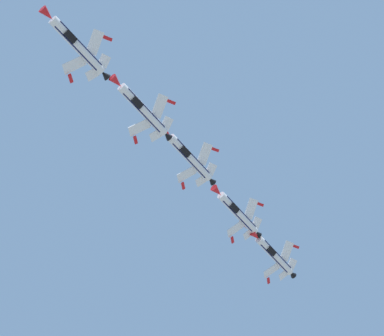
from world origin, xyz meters
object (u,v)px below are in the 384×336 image
(fighter_jet_lead, at_px, (76,45))
(fighter_jet_right_outer, at_px, (274,255))
(fighter_jet_right_wing, at_px, (189,157))
(fighter_jet_left_wing, at_px, (142,109))
(fighter_jet_left_outer, at_px, (237,213))

(fighter_jet_lead, height_order, fighter_jet_right_outer, fighter_jet_right_outer)
(fighter_jet_lead, distance_m, fighter_jet_right_wing, 30.99)
(fighter_jet_lead, distance_m, fighter_jet_left_wing, 16.18)
(fighter_jet_left_wing, xyz_separation_m, fighter_jet_left_outer, (6.24, 30.87, 2.26))
(fighter_jet_right_wing, height_order, fighter_jet_left_outer, fighter_jet_left_outer)
(fighter_jet_right_outer, bearing_deg, fighter_jet_right_wing, 91.71)
(fighter_jet_left_outer, bearing_deg, fighter_jet_right_outer, -88.53)
(fighter_jet_left_wing, distance_m, fighter_jet_right_wing, 14.99)
(fighter_jet_lead, xyz_separation_m, fighter_jet_left_wing, (4.68, 15.49, -0.23))
(fighter_jet_left_outer, relative_size, fighter_jet_right_outer, 1.00)
(fighter_jet_right_wing, height_order, fighter_jet_right_outer, fighter_jet_right_wing)
(fighter_jet_lead, relative_size, fighter_jet_left_outer, 1.00)
(fighter_jet_left_wing, distance_m, fighter_jet_right_outer, 45.42)
(fighter_jet_lead, bearing_deg, fighter_jet_right_wing, -89.91)
(fighter_jet_right_wing, xyz_separation_m, fighter_jet_right_outer, (6.50, 29.92, -0.74))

